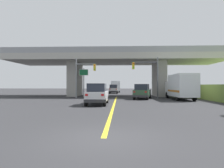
# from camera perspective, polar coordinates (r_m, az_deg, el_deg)

# --- Properties ---
(ground) EXTENTS (160.00, 160.00, 0.00)m
(ground) POSITION_cam_1_polar(r_m,az_deg,el_deg) (33.53, 1.39, -3.56)
(ground) COLOR #2B2B2D
(overpass_bridge) EXTENTS (35.56, 9.68, 7.70)m
(overpass_bridge) POSITION_cam_1_polar(r_m,az_deg,el_deg) (33.69, 1.39, 5.95)
(overpass_bridge) COLOR #A8A59E
(overpass_bridge) RESTS_ON ground
(lane_divider_stripe) EXTENTS (0.20, 24.12, 0.01)m
(lane_divider_stripe) POSITION_cam_1_polar(r_m,az_deg,el_deg) (18.84, 0.63, -6.01)
(lane_divider_stripe) COLOR yellow
(lane_divider_stripe) RESTS_ON ground
(suv_lead) EXTENTS (1.88, 4.38, 2.02)m
(suv_lead) POSITION_cam_1_polar(r_m,az_deg,el_deg) (18.53, -4.35, -2.98)
(suv_lead) COLOR silver
(suv_lead) RESTS_ON ground
(suv_crossing) EXTENTS (2.94, 4.90, 2.02)m
(suv_crossing) POSITION_cam_1_polar(r_m,az_deg,el_deg) (26.38, 8.93, -2.21)
(suv_crossing) COLOR #2D4C33
(suv_crossing) RESTS_ON ground
(box_truck) EXTENTS (2.33, 7.29, 3.23)m
(box_truck) POSITION_cam_1_polar(r_m,az_deg,el_deg) (26.52, 19.62, -0.72)
(box_truck) COLOR silver
(box_truck) RESTS_ON ground
(sedan_oncoming) EXTENTS (1.92, 4.55, 2.02)m
(sedan_oncoming) POSITION_cam_1_polar(r_m,az_deg,el_deg) (44.07, 0.45, -1.49)
(sedan_oncoming) COLOR silver
(sedan_oncoming) RESTS_ON ground
(traffic_signal_nearside) EXTENTS (3.60, 0.36, 5.72)m
(traffic_signal_nearside) POSITION_cam_1_polar(r_m,az_deg,el_deg) (27.19, 10.87, 3.45)
(traffic_signal_nearside) COLOR #56595E
(traffic_signal_nearside) RESTS_ON ground
(traffic_signal_farside) EXTENTS (2.93, 0.36, 5.79)m
(traffic_signal_farside) POSITION_cam_1_polar(r_m,az_deg,el_deg) (28.30, -8.66, 3.14)
(traffic_signal_farside) COLOR slate
(traffic_signal_farside) RESTS_ON ground
(highway_sign) EXTENTS (1.45, 0.17, 4.60)m
(highway_sign) POSITION_cam_1_polar(r_m,az_deg,el_deg) (31.52, -8.36, 2.32)
(highway_sign) COLOR #56595E
(highway_sign) RESTS_ON ground
(semi_truck_distant) EXTENTS (2.33, 7.21, 2.97)m
(semi_truck_distant) POSITION_cam_1_polar(r_m,az_deg,el_deg) (52.34, 1.11, -0.70)
(semi_truck_distant) COLOR silver
(semi_truck_distant) RESTS_ON ground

